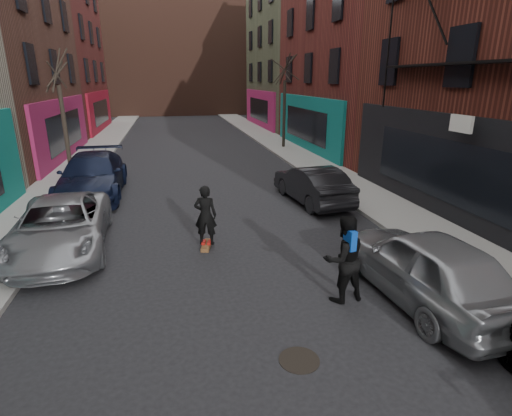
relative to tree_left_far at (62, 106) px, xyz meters
name	(u,v)px	position (x,y,z in m)	size (l,w,h in m)	color
sidewalk_left	(105,141)	(-0.05, 12.00, -3.31)	(2.50, 84.00, 0.13)	gray
sidewalk_right	(264,136)	(12.45, 12.00, -3.31)	(2.50, 84.00, 0.13)	gray
buildings_right	(480,3)	(19.70, -2.00, 4.62)	(12.00, 56.00, 16.00)	#44271D
building_far	(175,60)	(6.20, 38.00, 3.62)	(40.00, 10.00, 14.00)	#47281E
tree_left_far	(62,106)	(0.00, 0.00, 0.00)	(2.00, 2.00, 6.50)	black
tree_right_far	(284,95)	(12.40, 6.00, 0.15)	(2.00, 2.00, 6.80)	black
parked_left_far	(61,226)	(1.68, -9.24, -2.66)	(2.38, 5.16, 1.43)	gray
parked_left_end	(93,176)	(1.62, -3.64, -2.54)	(2.35, 5.79, 1.68)	black
parked_right_far	(425,265)	(9.87, -13.67, -2.59)	(1.88, 4.67, 1.59)	gray
parked_right_end	(312,184)	(10.00, -6.35, -2.67)	(1.51, 4.33, 1.43)	black
skateboard	(207,245)	(5.59, -9.87, -3.33)	(0.22, 0.80, 0.10)	brown
skateboarder	(205,215)	(5.59, -9.87, -2.43)	(0.62, 0.41, 1.71)	black
pedestrian	(344,259)	(8.17, -13.31, -2.42)	(1.02, 0.85, 1.91)	black
manhole	(299,360)	(6.66, -15.02, -3.37)	(0.70, 0.70, 0.01)	black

